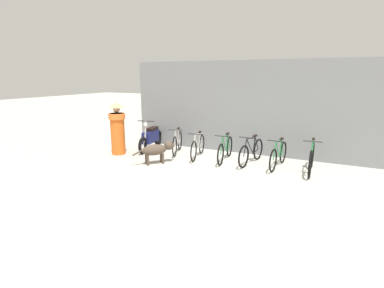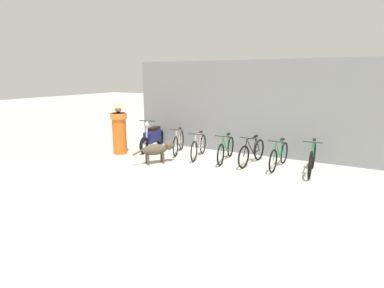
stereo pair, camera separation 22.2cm
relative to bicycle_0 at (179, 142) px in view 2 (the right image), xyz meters
name	(u,v)px [view 2 (the right image)]	position (x,y,z in m)	size (l,w,h in m)	color
ground_plane	(206,185)	(2.11, -2.35, -0.36)	(60.00, 60.00, 0.00)	#B7B2A5
shop_wall_back	(251,108)	(2.11, 1.03, 1.15)	(8.39, 0.20, 3.02)	slate
bicycle_0	(179,142)	(0.00, 0.00, 0.00)	(0.60, 1.54, 0.85)	black
bicycle_1	(199,147)	(0.85, -0.20, -0.01)	(0.46, 1.63, 0.83)	black
bicycle_2	(226,150)	(1.75, -0.17, -0.01)	(0.46, 1.73, 0.84)	black
bicycle_3	(252,152)	(2.55, -0.13, -0.01)	(0.46, 1.68, 0.85)	black
bicycle_4	(279,156)	(3.33, -0.14, -0.01)	(0.46, 1.65, 0.83)	black
bicycle_5	(312,159)	(4.20, -0.21, 0.02)	(0.46, 1.72, 0.92)	black
motorcycle	(152,137)	(-1.09, 0.04, 0.07)	(0.59, 1.90, 1.07)	black
stray_dog	(158,149)	(0.07, -1.34, 0.07)	(0.90, 1.07, 0.65)	#4C3F33
person_in_robes	(119,127)	(-1.69, -0.97, 0.52)	(0.65, 0.65, 1.71)	orange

